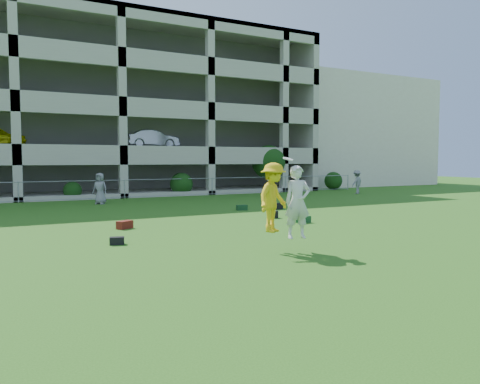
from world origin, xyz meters
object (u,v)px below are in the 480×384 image
bystander_c (100,189)px  parking_garage (95,113)px  bystander_e (270,183)px  crate_d (273,214)px  stucco_building (327,134)px  bystander_f (357,182)px  frisbee_contest (280,199)px

bystander_c → parking_garage: parking_garage is taller
bystander_e → crate_d: size_ratio=5.06×
stucco_building → crate_d: stucco_building is taller
bystander_c → bystander_f: bystander_c is taller
stucco_building → frisbee_contest: stucco_building is taller
frisbee_contest → parking_garage: parking_garage is taller
bystander_f → crate_d: bearing=14.5°
bystander_e → frisbee_contest: size_ratio=0.82×
crate_d → frisbee_contest: 7.23m
crate_d → frisbee_contest: size_ratio=0.16×
bystander_e → parking_garage: parking_garage is taller
bystander_e → crate_d: 11.66m
bystander_e → frisbee_contest: (-9.64, -16.09, 0.52)m
crate_d → frisbee_contest: (-3.61, -6.13, 1.25)m
stucco_building → bystander_c: 28.17m
crate_d → parking_garage: bearing=98.0°
bystander_e → bystander_f: (6.58, -1.02, -0.05)m
bystander_c → frisbee_contest: size_ratio=0.79×
bystander_e → frisbee_contest: frisbee_contest is taller
stucco_building → bystander_c: bearing=-154.3°
bystander_f → bystander_e: bearing=-29.7°
bystander_e → parking_garage: bearing=-46.0°
crate_d → parking_garage: 22.34m
bystander_e → bystander_f: bearing=176.9°
bystander_c → parking_garage: size_ratio=0.06×
bystander_e → bystander_f: bystander_e is taller
stucco_building → crate_d: size_ratio=45.71×
bystander_f → stucco_building: bearing=-141.1°
crate_d → parking_garage: size_ratio=0.01×
bystander_e → parking_garage: 15.41m
stucco_building → bystander_f: size_ratio=9.54×
stucco_building → frisbee_contest: size_ratio=7.45×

